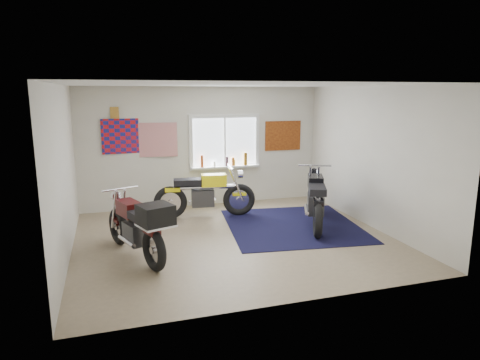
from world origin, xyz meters
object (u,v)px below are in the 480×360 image
object	(u,v)px
navy_rug	(293,225)
yellow_triumph	(205,195)
black_chrome_bike	(315,201)
maroon_tourer	(138,227)

from	to	relation	value
navy_rug	yellow_triumph	size ratio (longest dim) A/B	1.22
navy_rug	black_chrome_bike	distance (m)	0.66
black_chrome_bike	maroon_tourer	world-z (taller)	black_chrome_bike
black_chrome_bike	yellow_triumph	bearing A→B (deg)	81.87
navy_rug	maroon_tourer	xyz separation A→B (m)	(-3.00, -0.87, 0.53)
yellow_triumph	black_chrome_bike	size ratio (longest dim) A/B	1.03
yellow_triumph	maroon_tourer	bearing A→B (deg)	-119.45
maroon_tourer	yellow_triumph	bearing A→B (deg)	-56.53
black_chrome_bike	maroon_tourer	bearing A→B (deg)	126.42
navy_rug	yellow_triumph	xyz separation A→B (m)	(-1.51, 1.12, 0.47)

